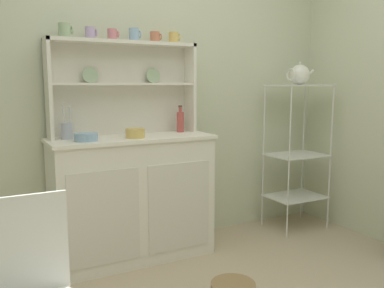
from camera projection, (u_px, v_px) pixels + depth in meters
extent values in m
cube|color=beige|center=(151.00, 85.00, 3.19)|extent=(3.84, 0.05, 2.50)
cube|color=white|center=(133.00, 198.00, 2.96)|extent=(1.12, 0.42, 0.89)
cube|color=silver|center=(105.00, 218.00, 2.66)|extent=(0.47, 0.01, 0.62)
cube|color=silver|center=(180.00, 207.00, 2.91)|extent=(0.47, 0.01, 0.62)
cube|color=white|center=(132.00, 138.00, 2.90)|extent=(1.15, 0.45, 0.02)
cube|color=silver|center=(121.00, 88.00, 3.03)|extent=(1.08, 0.02, 0.67)
cube|color=white|center=(48.00, 89.00, 2.71)|extent=(0.02, 0.18, 0.67)
cube|color=white|center=(190.00, 88.00, 3.20)|extent=(0.02, 0.18, 0.67)
cube|color=white|center=(125.00, 84.00, 2.95)|extent=(1.04, 0.16, 0.02)
cube|color=white|center=(124.00, 43.00, 2.91)|extent=(1.08, 0.18, 0.02)
cylinder|color=#9EB78E|center=(90.00, 75.00, 2.86)|extent=(0.11, 0.03, 0.11)
cylinder|color=#9EB78E|center=(153.00, 76.00, 3.08)|extent=(0.11, 0.03, 0.11)
cylinder|color=silver|center=(289.00, 163.00, 3.31)|extent=(0.01, 0.01, 1.25)
cylinder|color=silver|center=(330.00, 159.00, 3.52)|extent=(0.01, 0.01, 1.25)
cylinder|color=silver|center=(263.00, 157.00, 3.60)|extent=(0.01, 0.01, 1.25)
cylinder|color=silver|center=(303.00, 153.00, 3.81)|extent=(0.01, 0.01, 1.25)
cube|color=silver|center=(299.00, 85.00, 3.47)|extent=(0.48, 0.35, 0.01)
cube|color=silver|center=(297.00, 155.00, 3.56)|extent=(0.48, 0.35, 0.01)
cube|color=silver|center=(295.00, 196.00, 3.61)|extent=(0.48, 0.35, 0.01)
cube|color=white|center=(27.00, 246.00, 1.57)|extent=(0.31, 0.02, 0.40)
cylinder|color=#9EB78E|center=(64.00, 30.00, 2.71)|extent=(0.08, 0.08, 0.09)
torus|color=#9EB78E|center=(72.00, 30.00, 2.73)|extent=(0.01, 0.05, 0.05)
cylinder|color=#B79ECC|center=(90.00, 33.00, 2.79)|extent=(0.07, 0.07, 0.08)
torus|color=#B79ECC|center=(96.00, 33.00, 2.81)|extent=(0.01, 0.05, 0.05)
cylinder|color=#D17A84|center=(112.00, 35.00, 2.86)|extent=(0.06, 0.06, 0.08)
torus|color=#D17A84|center=(118.00, 34.00, 2.88)|extent=(0.01, 0.05, 0.05)
cylinder|color=#8EB2D1|center=(134.00, 35.00, 2.94)|extent=(0.07, 0.07, 0.09)
torus|color=#8EB2D1|center=(140.00, 34.00, 2.96)|extent=(0.01, 0.05, 0.05)
cylinder|color=#C67556|center=(155.00, 37.00, 3.01)|extent=(0.07, 0.07, 0.08)
torus|color=#C67556|center=(160.00, 37.00, 3.03)|extent=(0.01, 0.04, 0.04)
cylinder|color=#DBB760|center=(174.00, 38.00, 3.08)|extent=(0.07, 0.07, 0.08)
torus|color=#DBB760|center=(179.00, 37.00, 3.10)|extent=(0.01, 0.05, 0.05)
cylinder|color=#8EB2D1|center=(86.00, 137.00, 2.67)|extent=(0.15, 0.15, 0.05)
cylinder|color=#DBB760|center=(135.00, 133.00, 2.83)|extent=(0.13, 0.13, 0.06)
cylinder|color=#B74C47|center=(180.00, 122.00, 3.16)|extent=(0.05, 0.05, 0.15)
cylinder|color=#B74C47|center=(180.00, 110.00, 3.15)|extent=(0.02, 0.02, 0.04)
cylinder|color=#4C382D|center=(180.00, 106.00, 3.14)|extent=(0.03, 0.03, 0.01)
cylinder|color=#B2B7C6|center=(67.00, 131.00, 2.76)|extent=(0.08, 0.08, 0.11)
cylinder|color=silver|center=(64.00, 119.00, 2.72)|extent=(0.03, 0.02, 0.19)
ellipsoid|color=silver|center=(64.00, 103.00, 2.71)|extent=(0.02, 0.01, 0.01)
cylinder|color=silver|center=(70.00, 120.00, 2.76)|extent=(0.01, 0.03, 0.17)
ellipsoid|color=silver|center=(69.00, 107.00, 2.75)|extent=(0.02, 0.01, 0.01)
sphere|color=white|center=(300.00, 75.00, 3.46)|extent=(0.17, 0.17, 0.17)
sphere|color=silver|center=(300.00, 63.00, 3.45)|extent=(0.02, 0.02, 0.02)
cylinder|color=white|center=(310.00, 73.00, 3.51)|extent=(0.09, 0.02, 0.07)
torus|color=white|center=(291.00, 74.00, 3.42)|extent=(0.01, 0.10, 0.10)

